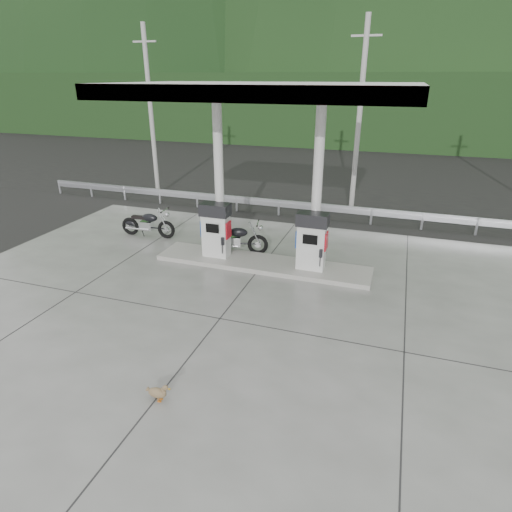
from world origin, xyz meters
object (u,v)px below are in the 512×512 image
(motorcycle_left, at_px, (148,224))
(duck, at_px, (157,393))
(gas_pump_right, at_px, (312,241))
(motorcycle_right, at_px, (235,240))
(gas_pump_left, at_px, (216,230))

(motorcycle_left, height_order, duck, motorcycle_left)
(gas_pump_right, bearing_deg, motorcycle_left, 169.36)
(gas_pump_right, distance_m, motorcycle_right, 2.95)
(motorcycle_right, height_order, duck, motorcycle_right)
(gas_pump_left, bearing_deg, motorcycle_left, 159.97)
(motorcycle_right, xyz_separation_m, duck, (1.25, -7.33, -0.34))
(motorcycle_left, xyz_separation_m, motorcycle_right, (3.80, -0.53, 0.01))
(gas_pump_left, xyz_separation_m, duck, (1.65, -6.62, -0.88))
(gas_pump_left, height_order, duck, gas_pump_left)
(motorcycle_right, bearing_deg, motorcycle_left, 158.96)
(gas_pump_left, xyz_separation_m, gas_pump_right, (3.20, 0.00, 0.00))
(motorcycle_left, bearing_deg, duck, -60.59)
(gas_pump_left, height_order, motorcycle_left, gas_pump_left)
(gas_pump_left, relative_size, duck, 3.92)
(gas_pump_right, bearing_deg, duck, -103.20)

